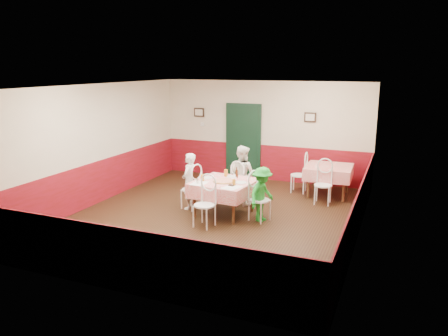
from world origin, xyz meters
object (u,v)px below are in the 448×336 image
at_px(chair_second_a, 299,175).
at_px(diner_far, 242,175).
at_px(pizza, 224,181).
at_px(diner_right, 262,194).
at_px(glass_a, 202,178).
at_px(wallet, 231,185).
at_px(diner_left, 189,181).
at_px(glass_c, 226,173).
at_px(second_table, 328,181).
at_px(chair_near, 204,205).
at_px(chair_left, 191,190).
at_px(chair_right, 260,200).
at_px(main_table, 224,198).
at_px(glass_b, 234,182).
at_px(beer_bottle, 237,173).
at_px(chair_second_b, 323,185).
at_px(chair_far, 241,185).

bearing_deg(chair_second_a, diner_far, -37.25).
relative_size(pizza, diner_right, 0.38).
xyz_separation_m(chair_second_a, glass_a, (-1.56, -2.52, 0.38)).
xyz_separation_m(pizza, glass_a, (-0.46, -0.11, 0.06)).
relative_size(chair_second_a, wallet, 8.18).
bearing_deg(diner_left, glass_c, 106.66).
relative_size(second_table, chair_near, 1.24).
bearing_deg(glass_c, chair_near, -88.54).
bearing_deg(chair_near, glass_c, 100.00).
xyz_separation_m(chair_left, chair_right, (1.69, -0.17, 0.00)).
xyz_separation_m(main_table, glass_b, (0.33, -0.25, 0.45)).
bearing_deg(glass_a, beer_bottle, 44.78).
xyz_separation_m(chair_near, glass_b, (0.41, 0.60, 0.37)).
relative_size(glass_a, wallet, 1.30).
bearing_deg(diner_far, chair_second_b, -138.43).
height_order(chair_near, pizza, chair_near).
bearing_deg(diner_left, beer_bottle, 101.09).
relative_size(chair_far, beer_bottle, 4.26).
bearing_deg(diner_right, glass_b, 120.09).
bearing_deg(chair_near, diner_left, 139.41).
xyz_separation_m(chair_left, chair_second_b, (2.72, 1.50, 0.00)).
relative_size(second_table, diner_left, 0.87).
distance_m(chair_near, glass_a, 0.84).
height_order(glass_a, diner_left, diner_left).
xyz_separation_m(chair_far, chair_near, (-0.17, -1.69, 0.00)).
distance_m(chair_right, chair_near, 1.20).
height_order(main_table, chair_left, chair_left).
height_order(chair_left, chair_right, same).
distance_m(chair_second_b, glass_c, 2.35).
distance_m(chair_left, chair_near, 1.20).
distance_m(chair_near, pizza, 0.85).
distance_m(glass_b, diner_far, 1.17).
bearing_deg(second_table, chair_near, -121.63).
height_order(glass_a, glass_b, glass_a).
xyz_separation_m(chair_second_a, pizza, (-1.10, -2.41, 0.32)).
xyz_separation_m(second_table, diner_far, (-1.79, -1.44, 0.32)).
bearing_deg(chair_second_b, beer_bottle, -146.89).
distance_m(chair_left, diner_right, 1.76).
bearing_deg(pizza, beer_bottle, 75.27).
distance_m(beer_bottle, diner_left, 1.11).
relative_size(chair_left, chair_far, 1.00).
bearing_deg(chair_left, glass_c, 128.10).
relative_size(beer_bottle, diner_left, 0.16).
xyz_separation_m(main_table, chair_second_a, (1.13, 2.34, 0.08)).
height_order(pizza, glass_c, glass_c).
bearing_deg(diner_right, glass_a, 108.68).
xyz_separation_m(second_table, glass_a, (-2.31, -2.52, 0.46)).
relative_size(chair_near, diner_right, 0.77).
distance_m(chair_left, pizza, 0.94).
relative_size(chair_second_a, diner_right, 0.77).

